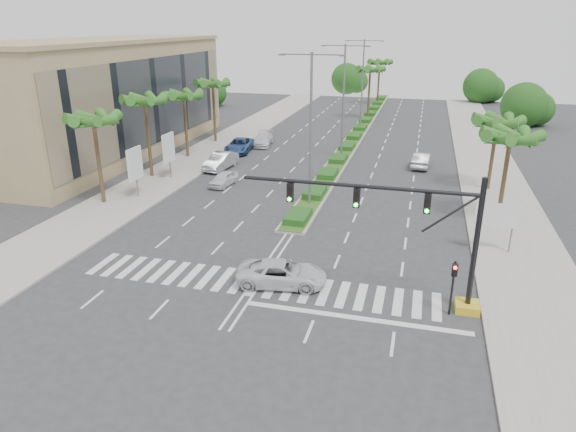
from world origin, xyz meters
name	(u,v)px	position (x,y,z in m)	size (l,w,h in m)	color
ground	(256,283)	(0.00, 0.00, 0.00)	(160.00, 160.00, 0.00)	#333335
footpath_right	(498,197)	(15.20, 20.00, 0.07)	(6.00, 120.00, 0.15)	gray
footpath_left	(174,172)	(-15.20, 20.00, 0.07)	(6.00, 120.00, 0.15)	gray
median	(359,131)	(0.00, 45.00, 0.10)	(2.20, 75.00, 0.20)	gray
median_grass	(359,130)	(0.00, 45.00, 0.22)	(1.80, 75.00, 0.04)	#32561D
building	(106,99)	(-26.00, 26.00, 6.00)	(12.00, 36.00, 12.00)	tan
signal_gantry	(429,245)	(9.27, 0.00, 3.46)	(12.60, 1.20, 7.20)	gold
pedestrian_signal	(453,279)	(10.60, -0.68, 2.04)	(0.28, 0.36, 3.00)	black
direction_sign	(497,217)	(13.50, 7.99, 2.45)	(2.70, 0.11, 3.40)	slate
billboard_near	(135,164)	(-14.50, 12.00, 2.96)	(0.18, 2.10, 4.35)	slate
billboard_far	(169,148)	(-14.50, 18.00, 2.96)	(0.18, 2.10, 4.35)	slate
palm_left_near	(93,123)	(-16.50, 10.00, 6.69)	(4.57, 4.68, 7.55)	brown
palm_left_mid	(145,103)	(-16.50, 18.00, 7.08)	(4.57, 4.68, 7.95)	brown
palm_left_far	(184,98)	(-16.50, 26.00, 6.50)	(4.57, 4.68, 7.35)	brown
palm_left_end	(213,86)	(-16.50, 34.00, 6.88)	(4.57, 4.68, 7.75)	brown
palm_right_near	(510,140)	(14.50, 14.00, 6.20)	(4.57, 4.68, 7.05)	brown
palm_right_far	(497,124)	(14.50, 22.00, 5.91)	(4.57, 4.68, 6.75)	brown
palm_median_a	(370,71)	(0.00, 55.00, 7.17)	(4.57, 4.68, 8.05)	brown
palm_median_b	(380,64)	(0.00, 70.00, 7.17)	(4.57, 4.68, 8.05)	brown
streetlight_near	(311,122)	(0.00, 14.00, 6.81)	(5.10, 0.25, 12.00)	slate
streetlight_mid	(344,95)	(0.00, 30.00, 6.81)	(5.10, 0.25, 12.00)	slate
streetlight_far	(363,80)	(0.00, 46.00, 6.81)	(5.10, 0.25, 12.00)	slate
car_parked_a	(224,179)	(-8.77, 17.19, 0.64)	(1.50, 3.73, 1.27)	silver
car_parked_b	(221,161)	(-11.15, 22.46, 0.82)	(1.74, 4.99, 1.65)	#AFAFB4
car_parked_c	(239,145)	(-11.80, 29.80, 0.78)	(2.57, 5.58, 1.55)	navy
car_parked_d	(263,139)	(-10.24, 33.85, 0.74)	(2.07, 5.09, 1.48)	silver
car_crossing	(282,273)	(1.46, 0.26, 0.71)	(2.35, 5.10, 1.42)	silver
car_right	(422,160)	(8.61, 28.39, 0.77)	(1.63, 4.68, 1.54)	#AAABAF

